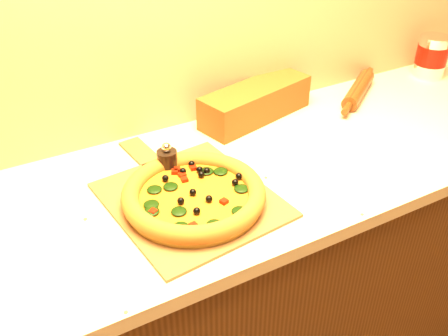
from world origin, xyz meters
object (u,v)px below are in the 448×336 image
(rolling_pin, at_px, (358,90))
(coffee_canister, at_px, (432,56))
(pizza, at_px, (194,195))
(pepper_grinder, at_px, (167,163))
(pizza_peel, at_px, (187,196))

(rolling_pin, relative_size, coffee_canister, 2.13)
(pizza, relative_size, coffee_canister, 2.27)
(pepper_grinder, xyz_separation_m, coffee_canister, (1.17, 0.14, 0.04))
(pizza, bearing_deg, coffee_canister, 14.27)
(coffee_canister, bearing_deg, pepper_grinder, -173.12)
(pizza_peel, bearing_deg, pizza, -93.04)
(rolling_pin, bearing_deg, pizza, -160.24)
(pepper_grinder, distance_m, rolling_pin, 0.81)
(pepper_grinder, bearing_deg, rolling_pin, 9.32)
(pizza, distance_m, coffee_canister, 1.20)
(pizza_peel, height_order, pizza, pizza)
(pizza, height_order, rolling_pin, pizza)
(pepper_grinder, relative_size, coffee_canister, 0.65)
(pizza_peel, xyz_separation_m, rolling_pin, (0.80, 0.25, 0.02))
(coffee_canister, bearing_deg, pizza_peel, -167.48)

